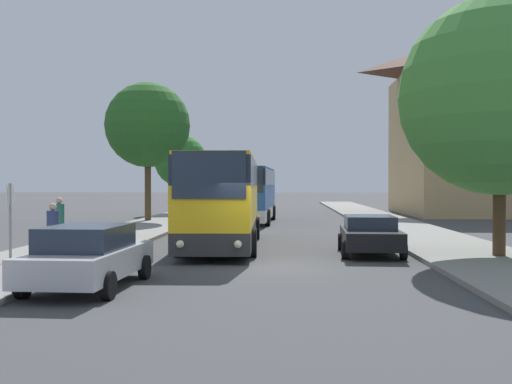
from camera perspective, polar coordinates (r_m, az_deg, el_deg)
ground_plane at (r=18.15m, az=0.50°, el=-7.04°), size 300.00×300.00×0.00m
sidewalk_left at (r=19.72m, az=-20.40°, el=-6.25°), size 4.00×120.00×0.15m
sidewalk_right at (r=19.17m, az=22.04°, el=-6.46°), size 4.00×120.00×0.15m
bus_front at (r=23.44m, az=-3.18°, el=-0.72°), size 3.01×11.14×3.49m
bus_middle at (r=38.04m, az=-0.45°, el=-0.15°), size 2.98×10.42×3.47m
parked_car_left_curb at (r=14.74m, az=-15.67°, el=-5.85°), size 2.22×4.61×1.50m
parked_car_right_near at (r=21.35m, az=10.79°, el=-3.93°), size 2.23×4.53×1.35m
bus_stop_sign at (r=19.16m, az=-22.37°, el=-1.85°), size 0.08×0.45×2.34m
pedestrian_waiting_far at (r=23.00m, az=-18.22°, el=-2.73°), size 0.36×0.36×1.82m
pedestrian_walking_back at (r=19.12m, az=-18.78°, el=-3.59°), size 0.36×0.36×1.74m
tree_left_near at (r=48.49m, az=-7.20°, el=2.97°), size 4.18×4.18×6.28m
tree_left_far at (r=38.89m, az=-10.27°, el=6.28°), size 5.40×5.40×8.77m
tree_right_near at (r=21.04m, az=22.21°, el=8.48°), size 6.45×6.45×8.39m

